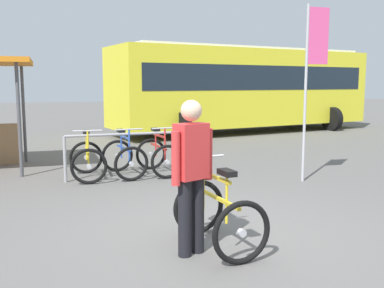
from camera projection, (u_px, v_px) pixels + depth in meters
name	position (u px, v px, depth m)	size (l,w,h in m)	color
ground_plane	(211.00, 233.00, 5.40)	(80.00, 80.00, 0.00)	#605E5B
bike_rack_rail	(131.00, 145.00, 8.48)	(2.51, 0.21, 0.88)	#99999E
racked_bike_yellow	(87.00, 160.00, 8.42)	(0.67, 1.12, 0.98)	black
racked_bike_blue	(124.00, 158.00, 8.65)	(0.81, 1.20, 0.98)	black
racked_bike_red	(159.00, 156.00, 8.88)	(0.79, 1.16, 0.97)	black
featured_bicycle	(213.00, 202.00, 4.97)	(0.81, 1.24, 1.09)	black
person_with_featured_bike	(191.00, 170.00, 4.61)	(0.49, 0.32, 1.64)	black
bus_distant	(244.00, 85.00, 16.44)	(10.31, 4.83, 3.08)	yellow
banner_flag	(313.00, 60.00, 7.99)	(0.45, 0.05, 3.20)	#B2B2B7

